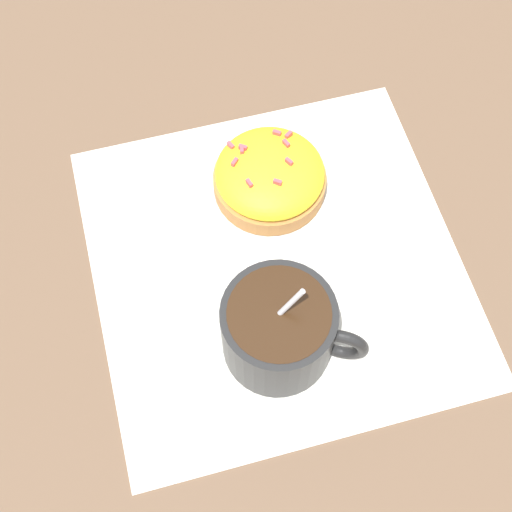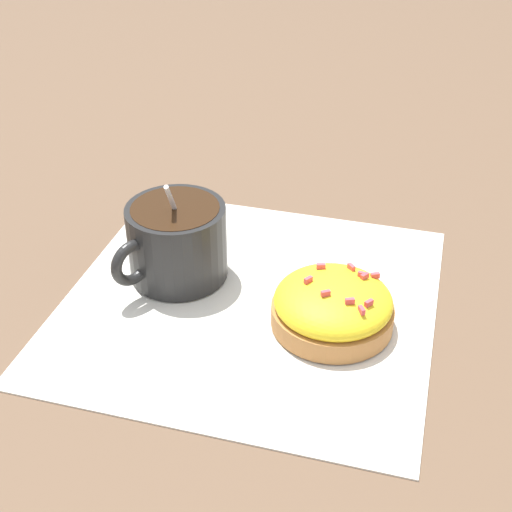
{
  "view_description": "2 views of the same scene",
  "coord_description": "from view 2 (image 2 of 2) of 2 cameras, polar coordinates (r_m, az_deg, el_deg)",
  "views": [
    {
      "loc": [
        -0.25,
        0.06,
        0.53
      ],
      "look_at": [
        -0.01,
        0.02,
        0.04
      ],
      "focal_mm": 50.0,
      "sensor_mm": 36.0,
      "label": 1
    },
    {
      "loc": [
        0.18,
        -0.43,
        0.36
      ],
      "look_at": [
        -0.0,
        0.02,
        0.04
      ],
      "focal_mm": 50.0,
      "sensor_mm": 36.0,
      "label": 2
    }
  ],
  "objects": [
    {
      "name": "frosted_pastry",
      "position": [
        0.56,
        6.16,
        -3.99
      ],
      "size": [
        0.1,
        0.1,
        0.04
      ],
      "color": "#B2753D",
      "rests_on": "paper_napkin"
    },
    {
      "name": "coffee_cup",
      "position": [
        0.6,
        -6.42,
        1.36
      ],
      "size": [
        0.08,
        0.11,
        0.09
      ],
      "color": "black",
      "rests_on": "paper_napkin"
    },
    {
      "name": "paper_napkin",
      "position": [
        0.59,
        -0.48,
        -3.55
      ],
      "size": [
        0.33,
        0.33,
        0.0
      ],
      "color": "white",
      "rests_on": "ground_plane"
    },
    {
      "name": "ground_plane",
      "position": [
        0.59,
        -0.48,
        -3.66
      ],
      "size": [
        3.0,
        3.0,
        0.0
      ],
      "primitive_type": "plane",
      "color": "brown"
    }
  ]
}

